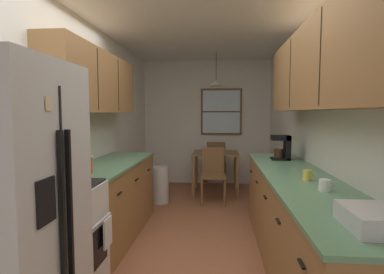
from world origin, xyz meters
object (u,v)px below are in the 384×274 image
(mug_by_coffeemaker, at_px, (307,175))
(mug_spare, at_px, (325,185))
(stove_range, at_px, (57,242))
(coffee_maker, at_px, (283,147))
(dish_rack, at_px, (375,219))
(dining_chair_near, at_px, (213,172))
(trash_bin, at_px, (160,185))
(dining_chair_far, at_px, (215,161))
(storage_canister, at_px, (87,164))
(microwave_over_range, at_px, (37,95))
(dining_table, at_px, (216,160))

(mug_by_coffeemaker, bearing_deg, mug_spare, -85.73)
(stove_range, xyz_separation_m, coffee_maker, (2.04, 1.59, 0.59))
(coffee_maker, xyz_separation_m, mug_by_coffeemaker, (-0.03, -1.16, -0.11))
(dish_rack, bearing_deg, dining_chair_near, 104.16)
(trash_bin, bearing_deg, coffee_maker, -31.52)
(dining_chair_near, distance_m, dish_rack, 3.56)
(dining_chair_near, bearing_deg, dining_chair_far, 89.10)
(storage_canister, bearing_deg, dining_chair_far, 70.28)
(microwave_over_range, distance_m, dining_chair_near, 3.24)
(dining_chair_near, bearing_deg, mug_by_coffeemaker, -70.09)
(dish_rack, bearing_deg, dining_table, 101.78)
(dining_chair_far, xyz_separation_m, coffee_maker, (0.86, -2.31, 0.56))
(microwave_over_range, xyz_separation_m, dining_chair_far, (1.30, 3.90, -1.11))
(mug_by_coffeemaker, bearing_deg, coffee_maker, 88.57)
(stove_range, xyz_separation_m, trash_bin, (0.29, 2.66, -0.17))
(microwave_over_range, relative_size, coffee_maker, 1.88)
(dining_chair_near, distance_m, coffee_maker, 1.57)
(dish_rack, bearing_deg, storage_canister, 148.54)
(trash_bin, height_order, mug_spare, mug_spare)
(stove_range, distance_m, mug_spare, 2.09)
(dining_chair_far, xyz_separation_m, dish_rack, (0.85, -4.56, 0.45))
(dining_chair_near, bearing_deg, storage_canister, -118.21)
(storage_canister, distance_m, mug_by_coffeemaker, 2.02)
(dining_chair_near, distance_m, storage_canister, 2.52)
(dining_chair_near, xyz_separation_m, coffee_maker, (0.87, -1.18, 0.56))
(dining_table, bearing_deg, trash_bin, -143.27)
(coffee_maker, height_order, mug_by_coffeemaker, coffee_maker)
(dining_table, height_order, coffee_maker, coffee_maker)
(mug_spare, bearing_deg, microwave_over_range, -177.97)
(stove_range, height_order, coffee_maker, coffee_maker)
(dining_table, height_order, mug_by_coffeemaker, mug_by_coffeemaker)
(dining_chair_near, distance_m, trash_bin, 0.90)
(dining_table, relative_size, dining_chair_near, 0.91)
(microwave_over_range, height_order, dish_rack, microwave_over_range)
(stove_range, xyz_separation_m, dining_chair_near, (1.16, 2.77, 0.03))
(trash_bin, relative_size, mug_spare, 4.84)
(stove_range, height_order, dining_table, stove_range)
(trash_bin, height_order, storage_canister, storage_canister)
(dining_chair_far, distance_m, coffee_maker, 2.52)
(dining_table, distance_m, dining_chair_far, 0.58)
(trash_bin, xyz_separation_m, dish_rack, (1.73, -3.32, 0.65))
(dining_table, xyz_separation_m, dining_chair_far, (-0.01, 0.57, -0.12))
(dining_chair_far, distance_m, mug_spare, 3.94)
(stove_range, xyz_separation_m, dish_rack, (2.03, -0.66, 0.48))
(mug_spare, bearing_deg, dish_rack, -90.56)
(microwave_over_range, xyz_separation_m, trash_bin, (0.41, 2.66, -1.31))
(dining_table, xyz_separation_m, coffee_maker, (0.84, -1.74, 0.44))
(coffee_maker, bearing_deg, mug_spare, -90.08)
(microwave_over_range, height_order, mug_spare, microwave_over_range)
(dining_table, xyz_separation_m, dining_chair_near, (-0.03, -0.57, -0.12))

